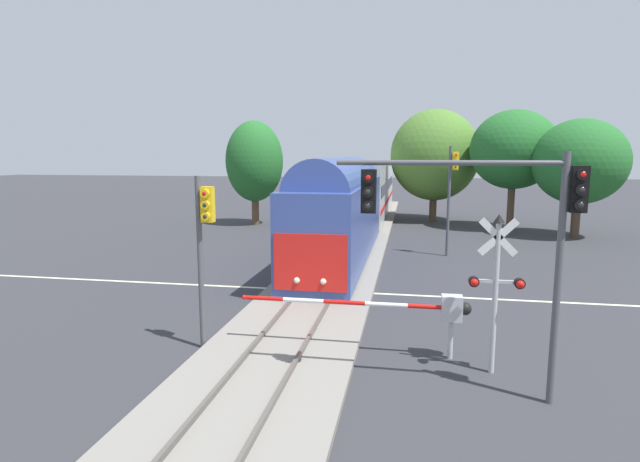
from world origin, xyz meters
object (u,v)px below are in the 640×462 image
Objects in this scene: traffic_signal_near_right at (494,214)px; oak_far_right at (514,150)px; crossing_gate_near at (422,309)px; traffic_signal_far_side at (452,183)px; traffic_signal_median at (204,235)px; elm_centre_background at (435,155)px; commuter_train at (361,194)px; oak_behind_train at (254,162)px; crossing_signal_mast at (496,278)px; maple_right_background at (580,162)px.

traffic_signal_near_right is 29.11m from oak_far_right.
crossing_gate_near is 15.15m from traffic_signal_far_side.
traffic_signal_median is 0.56× the size of oak_far_right.
elm_centre_background reaches higher than oak_far_right.
traffic_signal_median is at bearing -95.28° from commuter_train.
elm_centre_background reaches higher than traffic_signal_median.
traffic_signal_near_right is 31.03m from oak_behind_train.
oak_far_right is at bearing 65.09° from traffic_signal_far_side.
crossing_gate_near is at bearing -80.26° from commuter_train.
maple_right_background is at bearing 69.22° from crossing_signal_mast.
elm_centre_background is (-0.24, 31.18, 3.08)m from crossing_signal_mast.
traffic_signal_median is 0.83× the size of traffic_signal_far_side.
commuter_train is 9.41m from oak_behind_train.
oak_far_right is 6.97m from elm_centre_background.
traffic_signal_median is at bearing 177.86° from crossing_signal_mast.
maple_right_background is at bearing -5.63° from oak_behind_train.
crossing_gate_near is 28.61m from oak_behind_train.
maple_right_background is (9.41, 25.24, 0.85)m from traffic_signal_near_right.
crossing_gate_near is at bearing -105.26° from oak_far_right.
traffic_signal_near_right is at bearing -77.98° from commuter_train.
oak_far_right reaches higher than traffic_signal_far_side.
crossing_signal_mast is at bearing -2.14° from traffic_signal_median.
traffic_signal_median is 0.53× the size of elm_centre_background.
maple_right_background is (16.96, 23.50, 1.79)m from traffic_signal_median.
traffic_signal_far_side reaches higher than commuter_train.
traffic_signal_far_side is 0.68× the size of oak_far_right.
oak_far_right is at bearing 74.74° from crossing_gate_near.
oak_far_right is (11.11, 3.21, 3.24)m from commuter_train.
crossing_gate_near is 1.58× the size of crossing_signal_mast.
elm_centre_background reaches higher than traffic_signal_near_right.
crossing_gate_near is 25.70m from maple_right_background.
crossing_signal_mast is 7.98m from traffic_signal_median.
traffic_signal_far_side is 17.05m from traffic_signal_near_right.
crossing_signal_mast is 0.50× the size of oak_behind_train.
traffic_signal_far_side is at bearing -88.98° from elm_centre_background.
oak_behind_train reaches higher than commuter_train.
elm_centre_background is (-0.28, 15.59, 1.54)m from traffic_signal_far_side.
oak_far_right is (13.29, 26.74, 2.64)m from traffic_signal_median.
oak_behind_train is at bearing 116.78° from crossing_gate_near.
maple_right_background reaches higher than crossing_gate_near.
traffic_signal_near_right is 0.60× the size of elm_centre_background.
oak_behind_train is at bearing 104.44° from traffic_signal_median.
oak_behind_train reaches higher than maple_right_background.
crossing_gate_near is 0.69× the size of elm_centre_background.
elm_centre_background is 1.17× the size of maple_right_background.
traffic_signal_far_side is at bearing -54.83° from commuter_train.
traffic_signal_near_right is (-0.42, -17.04, 0.24)m from traffic_signal_far_side.
traffic_signal_far_side reaches higher than crossing_gate_near.
oak_behind_train reaches higher than traffic_signal_near_right.
oak_far_right is 1.11× the size of maple_right_background.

